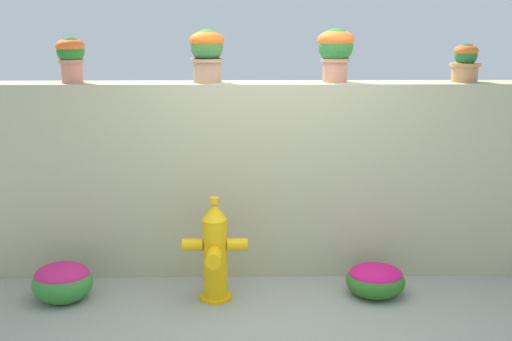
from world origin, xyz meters
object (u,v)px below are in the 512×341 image
fire_hydrant (215,253)px  flower_bush_right (62,281)px  flower_bush_left (375,279)px  potted_plant_2 (207,51)px  potted_plant_3 (336,48)px  potted_plant_1 (71,55)px  potted_plant_4 (465,61)px

fire_hydrant → flower_bush_right: 1.35m
flower_bush_left → flower_bush_right: size_ratio=1.00×
potted_plant_2 → potted_plant_3: size_ratio=0.98×
flower_bush_right → flower_bush_left: bearing=1.3°
potted_plant_2 → fire_hydrant: size_ratio=0.51×
potted_plant_2 → flower_bush_right: size_ratio=0.91×
potted_plant_1 → potted_plant_4: size_ratio=1.17×
fire_hydrant → flower_bush_right: (-1.33, 0.00, -0.25)m
potted_plant_3 → flower_bush_left: potted_plant_3 is taller
potted_plant_3 → flower_bush_right: potted_plant_3 is taller
flower_bush_left → fire_hydrant: bearing=-177.4°
potted_plant_2 → potted_plant_3: bearing=1.5°
potted_plant_4 → flower_bush_right: size_ratio=0.67×
potted_plant_3 → fire_hydrant: size_ratio=0.52×
potted_plant_1 → fire_hydrant: (1.30, -0.65, -1.65)m
flower_bush_left → flower_bush_right: (-2.74, -0.06, 0.03)m
potted_plant_1 → potted_plant_4: bearing=0.7°
flower_bush_left → flower_bush_right: bearing=-178.7°
potted_plant_1 → potted_plant_2: bearing=0.9°
potted_plant_2 → fire_hydrant: 1.81m
fire_hydrant → potted_plant_3: bearing=32.6°
potted_plant_1 → potted_plant_3: size_ratio=0.84×
potted_plant_4 → fire_hydrant: (-2.28, -0.69, -1.58)m
potted_plant_3 → flower_bush_left: 2.10m
potted_plant_3 → flower_bush_right: (-2.42, -0.69, -1.95)m
potted_plant_2 → flower_bush_left: 2.53m
potted_plant_2 → flower_bush_left: potted_plant_2 is taller
potted_plant_1 → flower_bush_right: bearing=-92.9°
potted_plant_2 → fire_hydrant: potted_plant_2 is taller
potted_plant_1 → potted_plant_3: bearing=1.2°
flower_bush_left → potted_plant_1: bearing=167.9°
potted_plant_4 → potted_plant_3: bearing=179.9°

